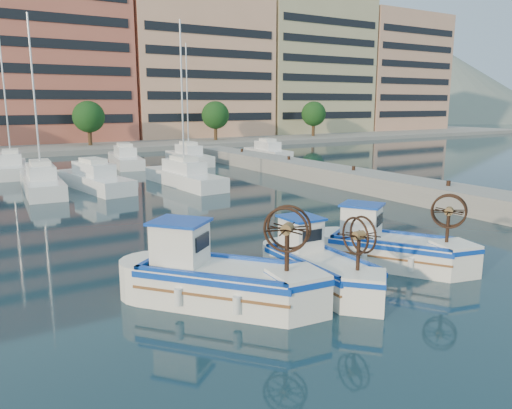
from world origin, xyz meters
name	(u,v)px	position (x,y,z in m)	size (l,w,h in m)	color
ground	(346,275)	(0.00, 0.00, 0.00)	(300.00, 300.00, 0.00)	#1A3944
quay	(420,191)	(13.00, 8.00, 0.60)	(3.00, 60.00, 1.20)	gray
waterfront	(103,68)	(9.23, 65.04, 11.10)	(180.00, 40.00, 25.60)	gray
hill_east	(436,120)	(140.00, 110.00, 0.00)	(160.00, 160.00, 50.00)	slate
yacht_marina	(67,174)	(-3.95, 27.44, 0.53)	(39.06, 22.85, 11.50)	white
fishing_boat_a	(216,276)	(-4.97, 0.08, 0.86)	(4.63, 4.97, 3.13)	white
fishing_boat_b	(319,264)	(-1.47, -0.33, 0.75)	(1.85, 4.36, 2.70)	white
fishing_boat_c	(389,245)	(2.02, -0.04, 0.78)	(3.87, 4.65, 2.84)	white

